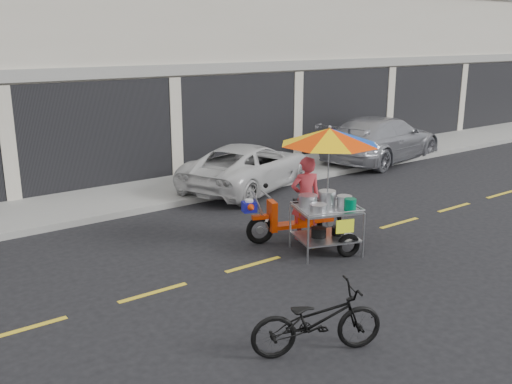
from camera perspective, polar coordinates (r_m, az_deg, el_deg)
ground at (r=11.61m, az=7.77°, el=-4.95°), size 90.00×90.00×0.00m
sidewalk at (r=15.81m, az=-6.15°, el=0.87°), size 45.00×3.00×0.15m
shophouse_block at (r=21.14m, az=-6.89°, el=15.86°), size 36.00×8.11×10.40m
centerline at (r=11.61m, az=7.77°, el=-4.93°), size 42.00×0.10×0.01m
white_pickup at (r=15.36m, az=-0.68°, el=2.60°), size 4.87×3.61×1.23m
silver_pickup at (r=19.26m, az=12.49°, el=5.22°), size 5.41×3.05×1.48m
near_bicycle at (r=7.56m, az=6.11°, el=-12.63°), size 1.86×1.25×0.92m
food_vendor_rig at (r=10.90m, az=6.34°, el=2.13°), size 2.39×2.44×2.43m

